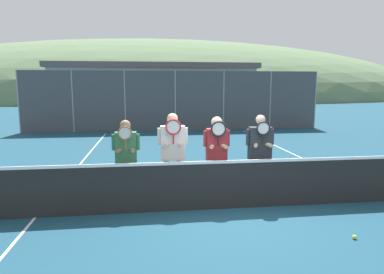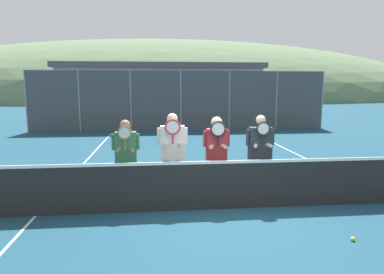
# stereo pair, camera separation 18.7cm
# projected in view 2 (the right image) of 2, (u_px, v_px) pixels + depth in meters

# --- Properties ---
(ground_plane) EXTENTS (120.00, 120.00, 0.00)m
(ground_plane) POSITION_uv_depth(u_px,v_px,m) (225.00, 209.00, 6.64)
(ground_plane) COLOR navy
(hill_distant) EXTENTS (111.90, 62.17, 21.76)m
(hill_distant) POSITION_uv_depth(u_px,v_px,m) (162.00, 97.00, 69.93)
(hill_distant) COLOR #5B7551
(hill_distant) RESTS_ON ground_plane
(clubhouse_building) EXTENTS (14.42, 5.50, 3.91)m
(clubhouse_building) POSITION_uv_depth(u_px,v_px,m) (161.00, 91.00, 25.35)
(clubhouse_building) COLOR #9EA3A8
(clubhouse_building) RESTS_ON ground_plane
(fence_back) EXTENTS (15.71, 0.06, 3.13)m
(fence_back) POSITION_uv_depth(u_px,v_px,m) (181.00, 101.00, 18.02)
(fence_back) COLOR gray
(fence_back) RESTS_ON ground_plane
(tennis_net) EXTENTS (9.55, 0.09, 1.06)m
(tennis_net) POSITION_uv_depth(u_px,v_px,m) (226.00, 184.00, 6.57)
(tennis_net) COLOR gray
(tennis_net) RESTS_ON ground_plane
(court_line_left_sideline) EXTENTS (0.05, 16.00, 0.01)m
(court_line_left_sideline) POSITION_uv_depth(u_px,v_px,m) (74.00, 174.00, 9.22)
(court_line_left_sideline) COLOR white
(court_line_left_sideline) RESTS_ON ground_plane
(court_line_right_sideline) EXTENTS (0.05, 16.00, 0.01)m
(court_line_right_sideline) POSITION_uv_depth(u_px,v_px,m) (324.00, 168.00, 9.96)
(court_line_right_sideline) COLOR white
(court_line_right_sideline) RESTS_ON ground_plane
(player_leftmost) EXTENTS (0.55, 0.34, 1.71)m
(player_leftmost) POSITION_uv_depth(u_px,v_px,m) (126.00, 155.00, 6.81)
(player_leftmost) COLOR #232838
(player_leftmost) RESTS_ON ground_plane
(player_center_left) EXTENTS (0.62, 0.34, 1.82)m
(player_center_left) POSITION_uv_depth(u_px,v_px,m) (173.00, 149.00, 6.95)
(player_center_left) COLOR white
(player_center_left) RESTS_ON ground_plane
(player_center_right) EXTENTS (0.55, 0.34, 1.75)m
(player_center_right) POSITION_uv_depth(u_px,v_px,m) (216.00, 151.00, 7.01)
(player_center_right) COLOR #232838
(player_center_right) RESTS_ON ground_plane
(player_rightmost) EXTENTS (0.59, 0.34, 1.78)m
(player_rightmost) POSITION_uv_depth(u_px,v_px,m) (260.00, 151.00, 7.04)
(player_rightmost) COLOR black
(player_rightmost) RESTS_ON ground_plane
(car_far_left) EXTENTS (4.33, 1.92, 1.77)m
(car_far_left) POSITION_uv_depth(u_px,v_px,m) (100.00, 110.00, 20.38)
(car_far_left) COLOR #B2B7BC
(car_far_left) RESTS_ON ground_plane
(car_left_of_center) EXTENTS (4.32, 2.06, 1.75)m
(car_left_of_center) POSITION_uv_depth(u_px,v_px,m) (180.00, 109.00, 21.37)
(car_left_of_center) COLOR #285638
(car_left_of_center) RESTS_ON ground_plane
(car_center) EXTENTS (4.22, 2.03, 1.67)m
(car_center) POSITION_uv_depth(u_px,v_px,m) (255.00, 110.00, 21.64)
(car_center) COLOR slate
(car_center) RESTS_ON ground_plane
(tennis_ball_on_court) EXTENTS (0.07, 0.07, 0.07)m
(tennis_ball_on_court) POSITION_uv_depth(u_px,v_px,m) (353.00, 239.00, 5.26)
(tennis_ball_on_court) COLOR #CCDB33
(tennis_ball_on_court) RESTS_ON ground_plane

